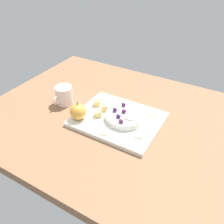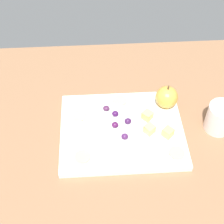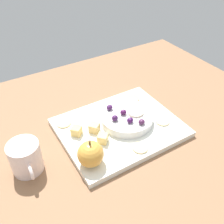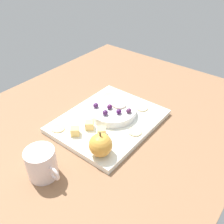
{
  "view_description": "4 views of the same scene",
  "coord_description": "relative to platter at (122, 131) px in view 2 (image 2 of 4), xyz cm",
  "views": [
    {
      "loc": [
        39.09,
        -72.21,
        65.91
      ],
      "look_at": [
        0.17,
        -5.0,
        9.84
      ],
      "focal_mm": 37.98,
      "sensor_mm": 36.0,
      "label": 1
    },
    {
      "loc": [
        8.11,
        56.99,
        81.06
      ],
      "look_at": [
        4.27,
        -5.33,
        9.99
      ],
      "focal_mm": 53.44,
      "sensor_mm": 36.0,
      "label": 2
    },
    {
      "loc": [
        -30.15,
        -50.4,
        57.08
      ],
      "look_at": [
        -0.01,
        -0.71,
        10.45
      ],
      "focal_mm": 40.71,
      "sensor_mm": 36.0,
      "label": 3
    },
    {
      "loc": [
        -50.49,
        -45.06,
        57.6
      ],
      "look_at": [
        0.93,
        -4.41,
        9.94
      ],
      "focal_mm": 40.18,
      "sensor_mm": 36.0,
      "label": 4
    }
  ],
  "objects": [
    {
      "name": "apple_slice_0",
      "position": [
        5.7,
        -0.06,
        3.75
      ],
      "size": [
        4.93,
        4.93,
        0.6
      ],
      "primitive_type": "cylinder",
      "color": "beige",
      "rests_on": "serving_dish"
    },
    {
      "name": "grape_1",
      "position": [
        1.76,
        -2.9,
        4.26
      ],
      "size": [
        1.92,
        1.73,
        1.63
      ],
      "primitive_type": "ellipsoid",
      "color": "#411750",
      "rests_on": "serving_dish"
    },
    {
      "name": "grape_4",
      "position": [
        -0.26,
        5.43,
        4.29
      ],
      "size": [
        1.92,
        1.73,
        1.69
      ],
      "primitive_type": "ellipsoid",
      "color": "#4B2155",
      "rests_on": "serving_dish"
    },
    {
      "name": "cheese_cube_0",
      "position": [
        -7.74,
        -3.4,
        2.21
      ],
      "size": [
        3.73,
        3.73,
        2.63
      ],
      "primitive_type": "cube",
      "rotation": [
        0.0,
        0.0,
        0.77
      ],
      "color": "#F0CD74",
      "rests_on": "platter"
    },
    {
      "name": "cup",
      "position": [
        -28.24,
        -0.35,
        3.41
      ],
      "size": [
        7.97,
        11.18,
        8.6
      ],
      "color": "white",
      "rests_on": "table"
    },
    {
      "name": "serving_dish",
      "position": [
        2.87,
        0.54,
        2.17
      ],
      "size": [
        16.05,
        16.05,
        2.55
      ],
      "primitive_type": "cylinder",
      "color": "white",
      "rests_on": "platter"
    },
    {
      "name": "grape_3",
      "position": [
        2.08,
        1.23,
        4.27
      ],
      "size": [
        1.92,
        1.73,
        1.65
      ],
      "primitive_type": "ellipsoid",
      "color": "#4E194A",
      "rests_on": "serving_dish"
    },
    {
      "name": "cracker_3",
      "position": [
        -14.16,
        9.44,
        1.09
      ],
      "size": [
        4.39,
        4.39,
        0.4
      ],
      "primitive_type": "cylinder",
      "color": "#DEBE85",
      "rests_on": "platter"
    },
    {
      "name": "grape_2",
      "position": [
        4.21,
        -5.16,
        4.23
      ],
      "size": [
        1.92,
        1.73,
        1.57
      ],
      "primitive_type": "ellipsoid",
      "color": "#51264B",
      "rests_on": "serving_dish"
    },
    {
      "name": "cracker_2",
      "position": [
        -0.26,
        -10.86,
        1.09
      ],
      "size": [
        4.39,
        4.39,
        0.4
      ],
      "primitive_type": "cylinder",
      "color": "#DFC189",
      "rests_on": "platter"
    },
    {
      "name": "cheese_cube_2",
      "position": [
        -12.71,
        3.2,
        2.21
      ],
      "size": [
        3.72,
        3.72,
        2.63
      ],
      "primitive_type": "cube",
      "rotation": [
        0.0,
        0.0,
        0.74
      ],
      "color": "#F3CB6B",
      "rests_on": "platter"
    },
    {
      "name": "table",
      "position": [
        -1.59,
        2.47,
        -2.89
      ],
      "size": [
        116.68,
        88.86,
        4.0
      ],
      "primitive_type": "cube",
      "color": "#8E6545",
      "rests_on": "ground"
    },
    {
      "name": "apple_stem",
      "position": [
        -14.08,
        -8.49,
        8.28
      ],
      "size": [
        0.5,
        0.5,
        1.2
      ],
      "primitive_type": "cylinder",
      "color": "brown",
      "rests_on": "apple_whole"
    },
    {
      "name": "grape_0",
      "position": [
        -1.38,
        0.16,
        4.35
      ],
      "size": [
        1.92,
        1.73,
        1.8
      ],
      "primitive_type": "ellipsoid",
      "color": "#411D4C",
      "rests_on": "serving_dish"
    },
    {
      "name": "platter",
      "position": [
        0.0,
        0.0,
        0.0
      ],
      "size": [
        35.28,
        28.4,
        1.79
      ],
      "primitive_type": "cube",
      "color": "white",
      "rests_on": "table"
    },
    {
      "name": "apple_whole",
      "position": [
        -14.08,
        -8.49,
        4.29
      ],
      "size": [
        6.79,
        6.79,
        6.79
      ],
      "primitive_type": "sphere",
      "color": "gold",
      "rests_on": "platter"
    },
    {
      "name": "cheese_cube_1",
      "position": [
        -7.67,
        1.73,
        2.21
      ],
      "size": [
        3.7,
        3.7,
        2.63
      ],
      "primitive_type": "cube",
      "rotation": [
        0.0,
        0.0,
        0.67
      ],
      "color": "#EAC375",
      "rests_on": "platter"
    },
    {
      "name": "cracker_1",
      "position": [
        12.24,
        -5.47,
        1.09
      ],
      "size": [
        4.39,
        4.39,
        0.4
      ],
      "primitive_type": "cylinder",
      "color": "#D7BC8A",
      "rests_on": "platter"
    },
    {
      "name": "cracker_0",
      "position": [
        11.27,
        9.1,
        1.09
      ],
      "size": [
        4.39,
        4.39,
        0.4
      ],
      "primitive_type": "cylinder",
      "color": "#DBB983",
      "rests_on": "platter"
    }
  ]
}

